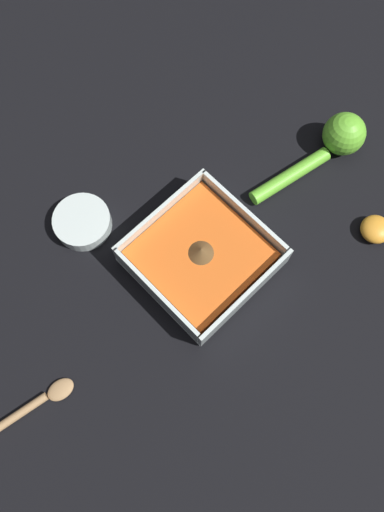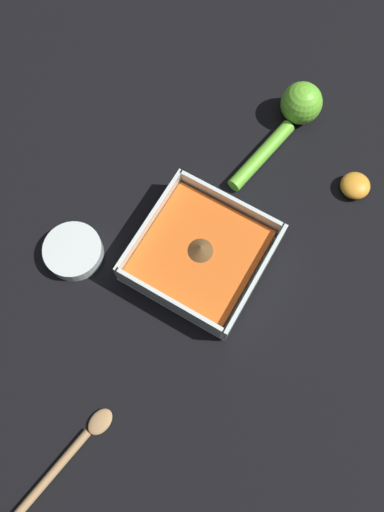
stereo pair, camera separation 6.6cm
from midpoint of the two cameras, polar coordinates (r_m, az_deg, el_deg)
The scene contains 6 objects.
ground_plane at distance 0.77m, azimuth 1.32°, elevation -2.83°, with size 4.00×4.00×0.00m, color black.
square_dish at distance 0.76m, azimuth 3.61°, elevation -0.51°, with size 0.19×0.19×0.06m.
spice_bowl at distance 0.80m, azimuth -10.13°, elevation 3.53°, with size 0.09×0.09×0.03m.
lemon_squeezer at distance 0.87m, azimuth 17.96°, elevation 12.07°, with size 0.22×0.08×0.07m.
lemon_half at distance 0.85m, azimuth 22.37°, elevation 2.56°, with size 0.05×0.05×0.03m.
wooden_spoon at distance 0.77m, azimuth -17.13°, elevation -17.45°, with size 0.21×0.05×0.01m.
Camera 1 is at (0.14, 0.17, 0.74)m, focal length 35.00 mm.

